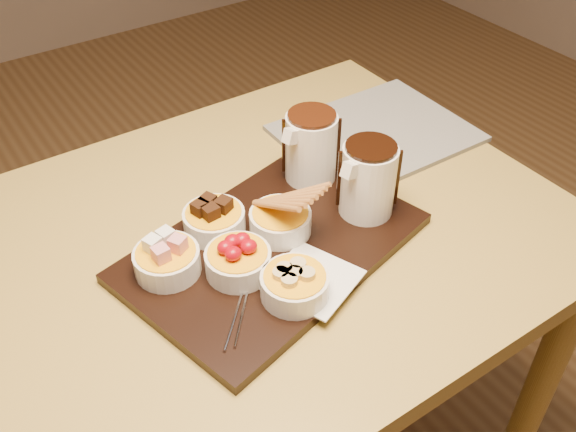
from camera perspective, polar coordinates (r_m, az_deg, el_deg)
dining_table at (r=1.11m, az=-6.34°, el=-6.67°), size 1.20×0.80×0.75m
serving_board at (r=1.03m, az=-1.39°, el=-2.79°), size 0.52×0.40×0.02m
napkin at (r=0.96m, az=2.17°, el=-5.65°), size 0.16×0.16×0.00m
bowl_marshmallows at (r=0.98m, az=-10.68°, el=-3.99°), size 0.10×0.10×0.04m
bowl_cake at (r=1.04m, az=-6.57°, el=-0.49°), size 0.10×0.10×0.04m
bowl_strawberries at (r=0.96m, az=-4.45°, el=-4.11°), size 0.10×0.10×0.04m
bowl_biscotti at (r=1.03m, az=-0.68°, el=-0.54°), size 0.10×0.10×0.04m
bowl_bananas at (r=0.93m, az=0.59°, el=-6.22°), size 0.10×0.10×0.04m
pitcher_dark_chocolate at (r=1.05m, az=7.12°, el=3.15°), size 0.11×0.11×0.12m
pitcher_milk_chocolate at (r=1.12m, az=2.06°, el=6.07°), size 0.11×0.11×0.12m
fondue_skewers at (r=0.96m, az=-3.77°, el=-5.78°), size 0.21×0.20×0.01m
newspaper at (r=1.31m, az=7.80°, el=7.29°), size 0.36×0.29×0.01m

